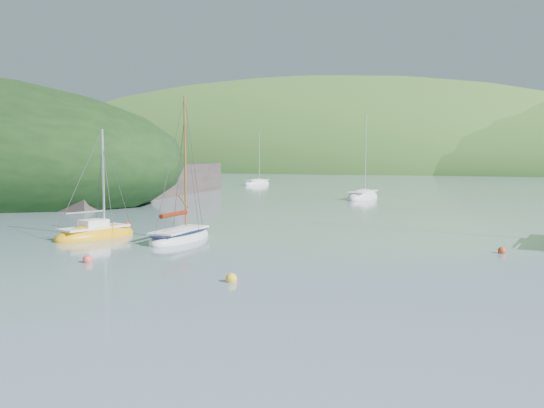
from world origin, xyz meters
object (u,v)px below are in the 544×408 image
at_px(distant_sloop_c, 257,184).
at_px(sailboat_yellow, 95,235).
at_px(daysailer_white, 180,237).
at_px(distant_sloop_a, 363,197).

bearing_deg(distant_sloop_c, sailboat_yellow, -64.18).
xyz_separation_m(daysailer_white, distant_sloop_a, (0.79, 34.01, -0.03)).
relative_size(daysailer_white, distant_sloop_c, 0.98).
bearing_deg(daysailer_white, sailboat_yellow, -170.33).
distance_m(daysailer_white, distant_sloop_c, 60.19).
height_order(daysailer_white, distant_sloop_c, distant_sloop_c).
relative_size(sailboat_yellow, distant_sloop_c, 0.77).
distance_m(distant_sloop_a, distant_sloop_c, 31.72).
bearing_deg(distant_sloop_a, distant_sloop_c, 139.62).
xyz_separation_m(daysailer_white, distant_sloop_c, (-22.07, 56.00, -0.04)).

